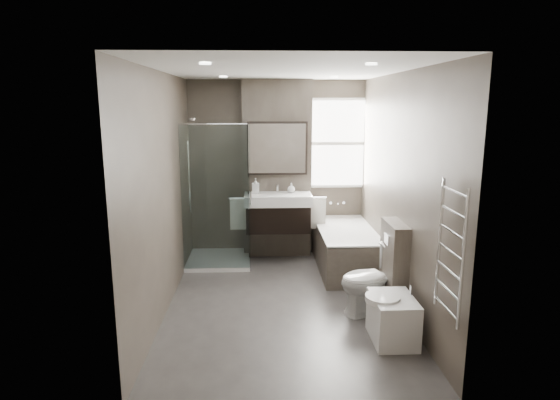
{
  "coord_description": "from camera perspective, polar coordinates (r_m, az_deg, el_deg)",
  "views": [
    {
      "loc": [
        -0.25,
        -5.07,
        2.27
      ],
      "look_at": [
        -0.03,
        0.15,
        1.18
      ],
      "focal_mm": 30.0,
      "sensor_mm": 36.0,
      "label": 1
    }
  ],
  "objects": [
    {
      "name": "room",
      "position": [
        5.17,
        0.35,
        0.97
      ],
      "size": [
        2.7,
        3.9,
        2.7
      ],
      "color": "#44413F",
      "rests_on": "ground"
    },
    {
      "name": "vanity_pier",
      "position": [
        6.92,
        -0.37,
        3.72
      ],
      "size": [
        1.0,
        0.25,
        2.6
      ],
      "primitive_type": "cube",
      "color": "#4D453D",
      "rests_on": "ground"
    },
    {
      "name": "vanity",
      "position": [
        6.68,
        -0.25,
        -1.46
      ],
      "size": [
        0.95,
        0.47,
        0.66
      ],
      "color": "black",
      "rests_on": "vanity_pier"
    },
    {
      "name": "mirror_cabinet",
      "position": [
        6.72,
        -0.32,
        6.31
      ],
      "size": [
        0.86,
        0.08,
        0.76
      ],
      "color": "black",
      "rests_on": "vanity_pier"
    },
    {
      "name": "towel_left",
      "position": [
        6.66,
        -5.07,
        -1.71
      ],
      "size": [
        0.24,
        0.06,
        0.44
      ],
      "primitive_type": "cube",
      "color": "silver",
      "rests_on": "vanity_pier"
    },
    {
      "name": "towel_right",
      "position": [
        6.71,
        4.54,
        -1.62
      ],
      "size": [
        0.24,
        0.06,
        0.44
      ],
      "primitive_type": "cube",
      "color": "silver",
      "rests_on": "vanity_pier"
    },
    {
      "name": "shower_enclosure",
      "position": [
        6.68,
        -6.69,
        -3.74
      ],
      "size": [
        0.9,
        0.9,
        2.0
      ],
      "color": "white",
      "rests_on": "ground"
    },
    {
      "name": "bathtub",
      "position": [
        6.58,
        7.98,
        -5.62
      ],
      "size": [
        0.75,
        1.6,
        0.57
      ],
      "color": "#4D453D",
      "rests_on": "ground"
    },
    {
      "name": "window",
      "position": [
        7.06,
        6.96,
        6.87
      ],
      "size": [
        0.98,
        0.06,
        1.33
      ],
      "color": "white",
      "rests_on": "room"
    },
    {
      "name": "toilet",
      "position": [
        5.27,
        11.24,
        -9.51
      ],
      "size": [
        0.83,
        0.64,
        0.75
      ],
      "primitive_type": "imported",
      "rotation": [
        0.0,
        0.0,
        -1.23
      ],
      "color": "white",
      "rests_on": "ground"
    },
    {
      "name": "cistern_box",
      "position": [
        5.34,
        13.69,
        -7.92
      ],
      "size": [
        0.19,
        0.55,
        1.0
      ],
      "color": "#4D453D",
      "rests_on": "ground"
    },
    {
      "name": "bidet",
      "position": [
        4.78,
        13.51,
        -13.79
      ],
      "size": [
        0.47,
        0.55,
        0.57
      ],
      "color": "white",
      "rests_on": "ground"
    },
    {
      "name": "towel_radiator",
      "position": [
        3.95,
        20.08,
        -5.87
      ],
      "size": [
        0.03,
        0.49,
        1.1
      ],
      "color": "silver",
      "rests_on": "room"
    },
    {
      "name": "soap_bottle_a",
      "position": [
        6.65,
        -2.99,
        1.73
      ],
      "size": [
        0.1,
        0.1,
        0.22
      ],
      "primitive_type": "imported",
      "color": "white",
      "rests_on": "vanity"
    },
    {
      "name": "soap_bottle_b",
      "position": [
        6.72,
        1.38,
        1.49
      ],
      "size": [
        0.11,
        0.11,
        0.14
      ],
      "primitive_type": "imported",
      "color": "white",
      "rests_on": "vanity"
    }
  ]
}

